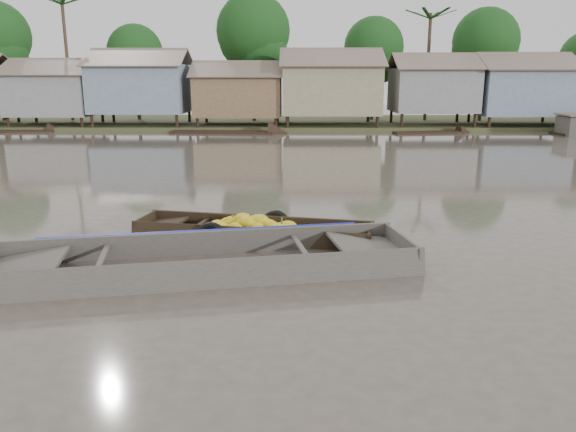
{
  "coord_description": "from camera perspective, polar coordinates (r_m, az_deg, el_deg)",
  "views": [
    {
      "loc": [
        -0.09,
        -9.94,
        3.68
      ],
      "look_at": [
        -0.19,
        1.4,
        0.8
      ],
      "focal_mm": 35.0,
      "sensor_mm": 36.0,
      "label": 1
    }
  ],
  "objects": [
    {
      "name": "ground",
      "position": [
        10.6,
        0.94,
        -6.07
      ],
      "size": [
        120.0,
        120.0,
        0.0
      ],
      "primitive_type": "plane",
      "color": "#4E473B",
      "rests_on": "ground"
    },
    {
      "name": "distant_boats",
      "position": [
        37.13,
        22.36,
        7.84
      ],
      "size": [
        46.28,
        15.05,
        1.38
      ],
      "color": "black",
      "rests_on": "ground"
    },
    {
      "name": "riverbank",
      "position": [
        41.92,
        4.88,
        13.36
      ],
      "size": [
        120.0,
        12.47,
        10.22
      ],
      "color": "#384723",
      "rests_on": "ground"
    },
    {
      "name": "banana_boat",
      "position": [
        13.03,
        -3.89,
        -1.49
      ],
      "size": [
        5.64,
        2.37,
        0.76
      ],
      "rotation": [
        0.0,
        0.0,
        -0.2
      ],
      "color": "black",
      "rests_on": "ground"
    },
    {
      "name": "viewer_boat",
      "position": [
        10.98,
        -8.3,
        -5.07
      ],
      "size": [
        8.37,
        3.6,
        0.65
      ],
      "rotation": [
        0.0,
        0.0,
        0.19
      ],
      "color": "#3F3B36",
      "rests_on": "ground"
    }
  ]
}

